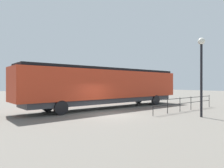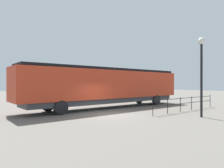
# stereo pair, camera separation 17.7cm
# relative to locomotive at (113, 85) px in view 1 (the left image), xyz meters

# --- Properties ---
(ground_plane) EXTENTS (120.00, 120.00, 0.00)m
(ground_plane) POSITION_rel_locomotive_xyz_m (3.47, -3.25, -2.18)
(ground_plane) COLOR #666059
(locomotive) EXTENTS (2.88, 17.57, 3.85)m
(locomotive) POSITION_rel_locomotive_xyz_m (0.00, 0.00, 0.00)
(locomotive) COLOR red
(locomotive) RESTS_ON ground_plane
(lamp_post) EXTENTS (0.48, 0.48, 5.61)m
(lamp_post) POSITION_rel_locomotive_xyz_m (8.44, 1.05, 1.70)
(lamp_post) COLOR black
(lamp_post) RESTS_ON ground_plane
(platform_fence) EXTENTS (0.05, 8.97, 1.21)m
(platform_fence) POSITION_rel_locomotive_xyz_m (5.93, 3.29, -1.40)
(platform_fence) COLOR black
(platform_fence) RESTS_ON ground_plane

